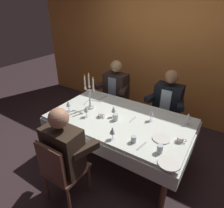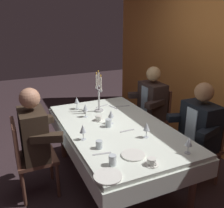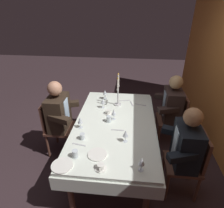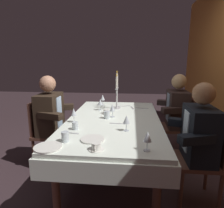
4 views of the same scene
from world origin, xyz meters
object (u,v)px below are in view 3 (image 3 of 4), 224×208
(dinner_plate_0, at_px, (62,165))
(coffee_cup_0, at_px, (108,112))
(wine_glass_3, at_px, (126,134))
(seated_diner_1, at_px, (58,112))
(wine_glass_5, at_px, (80,120))
(dinner_plate_1, at_px, (97,154))
(wine_glass_1, at_px, (103,101))
(water_tumbler_2, at_px, (82,136))
(wine_glass_2, at_px, (105,92))
(seated_diner_0, at_px, (173,105))
(water_tumbler_0, at_px, (75,154))
(water_tumbler_1, at_px, (109,119))
(coffee_cup_1, at_px, (101,167))
(candelabra, at_px, (118,93))
(dining_table, at_px, (115,130))
(wine_glass_4, at_px, (114,112))
(seated_diner_2, at_px, (187,146))
(wine_glass_0, at_px, (142,161))

(dinner_plate_0, relative_size, coffee_cup_0, 1.72)
(wine_glass_3, bearing_deg, seated_diner_1, -118.71)
(wine_glass_5, bearing_deg, dinner_plate_0, -2.22)
(dinner_plate_1, height_order, wine_glass_1, wine_glass_1)
(water_tumbler_2, distance_m, coffee_cup_0, 0.67)
(wine_glass_2, xyz_separation_m, wine_glass_3, (1.10, 0.40, 0.00))
(seated_diner_0, bearing_deg, water_tumbler_0, -43.70)
(wine_glass_1, distance_m, wine_glass_2, 0.32)
(wine_glass_5, relative_size, water_tumbler_2, 2.10)
(water_tumbler_0, bearing_deg, water_tumbler_1, 158.66)
(coffee_cup_0, relative_size, seated_diner_0, 0.11)
(water_tumbler_0, bearing_deg, coffee_cup_1, 65.88)
(candelabra, xyz_separation_m, coffee_cup_0, (0.29, -0.12, -0.19))
(candelabra, relative_size, wine_glass_3, 3.32)
(dining_table, height_order, water_tumbler_1, water_tumbler_1)
(wine_glass_4, xyz_separation_m, water_tumbler_1, (0.07, -0.06, -0.07))
(seated_diner_2, bearing_deg, dinner_plate_0, -71.35)
(dining_table, height_order, water_tumbler_0, water_tumbler_0)
(wine_glass_1, bearing_deg, wine_glass_4, 32.65)
(wine_glass_4, height_order, coffee_cup_1, wine_glass_4)
(dinner_plate_0, bearing_deg, coffee_cup_0, 161.91)
(wine_glass_1, relative_size, wine_glass_3, 1.00)
(candelabra, relative_size, wine_glass_5, 3.32)
(dinner_plate_0, height_order, wine_glass_5, wine_glass_5)
(coffee_cup_0, bearing_deg, water_tumbler_0, -14.80)
(dinner_plate_0, xyz_separation_m, wine_glass_2, (-1.56, 0.23, 0.11))
(dinner_plate_0, height_order, wine_glass_2, wine_glass_2)
(water_tumbler_1, bearing_deg, seated_diner_1, -102.15)
(water_tumbler_0, height_order, seated_diner_0, seated_diner_0)
(dinner_plate_0, bearing_deg, wine_glass_0, 92.09)
(wine_glass_0, distance_m, water_tumbler_2, 0.82)
(water_tumbler_1, bearing_deg, wine_glass_5, -63.31)
(wine_glass_2, xyz_separation_m, seated_diner_2, (1.10, 1.12, -0.12))
(wine_glass_4, bearing_deg, dinner_plate_0, -25.72)
(dining_table, relative_size, seated_diner_0, 1.56)
(wine_glass_1, relative_size, seated_diner_2, 0.13)
(dinner_plate_0, bearing_deg, wine_glass_5, 177.78)
(dining_table, relative_size, coffee_cup_0, 14.70)
(candelabra, bearing_deg, water_tumbler_1, -9.50)
(water_tumbler_1, xyz_separation_m, coffee_cup_1, (0.85, 0.02, -0.02))
(dinner_plate_1, height_order, wine_glass_0, wine_glass_0)
(wine_glass_4, distance_m, water_tumbler_2, 0.59)
(dinner_plate_1, xyz_separation_m, coffee_cup_0, (-0.87, 0.01, 0.02))
(coffee_cup_0, distance_m, seated_diner_0, 1.08)
(wine_glass_3, relative_size, water_tumbler_2, 2.10)
(wine_glass_3, relative_size, coffee_cup_0, 1.24)
(dining_table, relative_size, seated_diner_2, 1.56)
(wine_glass_3, bearing_deg, coffee_cup_0, -155.22)
(wine_glass_0, relative_size, coffee_cup_1, 1.24)
(wine_glass_2, xyz_separation_m, water_tumbler_1, (0.70, 0.15, -0.07))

